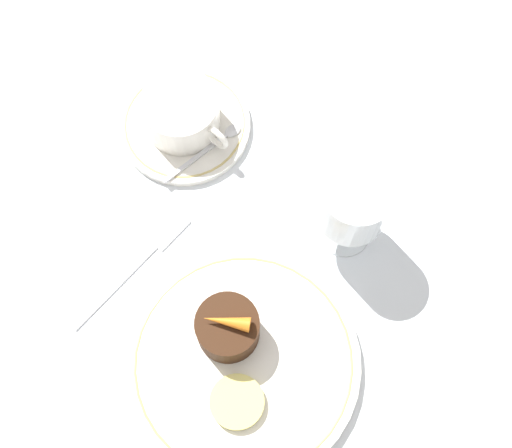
{
  "coord_description": "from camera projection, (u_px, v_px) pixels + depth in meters",
  "views": [
    {
      "loc": [
        0.09,
        -0.13,
        0.79
      ],
      "look_at": [
        -0.08,
        0.09,
        0.04
      ],
      "focal_mm": 50.0,
      "sensor_mm": 36.0,
      "label": 1
    }
  ],
  "objects": [
    {
      "name": "saucer",
      "position": [
        185.0,
        125.0,
        0.88
      ],
      "size": [
        0.16,
        0.16,
        0.01
      ],
      "color": "white",
      "rests_on": "ground_plane"
    },
    {
      "name": "dinner_plate",
      "position": [
        242.0,
        361.0,
        0.78
      ],
      "size": [
        0.26,
        0.26,
        0.01
      ],
      "color": "white",
      "rests_on": "ground_plane"
    },
    {
      "name": "fork",
      "position": [
        143.0,
        257.0,
        0.82
      ],
      "size": [
        0.02,
        0.18,
        0.01
      ],
      "color": "silver",
      "rests_on": "ground_plane"
    },
    {
      "name": "carrot_garnish",
      "position": [
        227.0,
        322.0,
        0.73
      ],
      "size": [
        0.05,
        0.04,
        0.02
      ],
      "color": "orange",
      "rests_on": "dessert_cake"
    },
    {
      "name": "wine_glass",
      "position": [
        354.0,
        206.0,
        0.76
      ],
      "size": [
        0.08,
        0.08,
        0.13
      ],
      "color": "silver",
      "rests_on": "ground_plane"
    },
    {
      "name": "pineapple_slice",
      "position": [
        237.0,
        402.0,
        0.75
      ],
      "size": [
        0.06,
        0.06,
        0.01
      ],
      "color": "#EFE075",
      "rests_on": "dinner_plate"
    },
    {
      "name": "dessert_cake",
      "position": [
        228.0,
        328.0,
        0.76
      ],
      "size": [
        0.07,
        0.07,
        0.05
      ],
      "color": "#381E0F",
      "rests_on": "dinner_plate"
    },
    {
      "name": "coffee_cup",
      "position": [
        181.0,
        112.0,
        0.85
      ],
      "size": [
        0.12,
        0.09,
        0.05
      ],
      "color": "white",
      "rests_on": "saucer"
    },
    {
      "name": "spoon",
      "position": [
        211.0,
        147.0,
        0.86
      ],
      "size": [
        0.03,
        0.12,
        0.0
      ],
      "color": "silver",
      "rests_on": "saucer"
    },
    {
      "name": "ground_plane",
      "position": [
        264.0,
        339.0,
        0.79
      ],
      "size": [
        3.0,
        3.0,
        0.0
      ],
      "primitive_type": "plane",
      "color": "white"
    }
  ]
}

